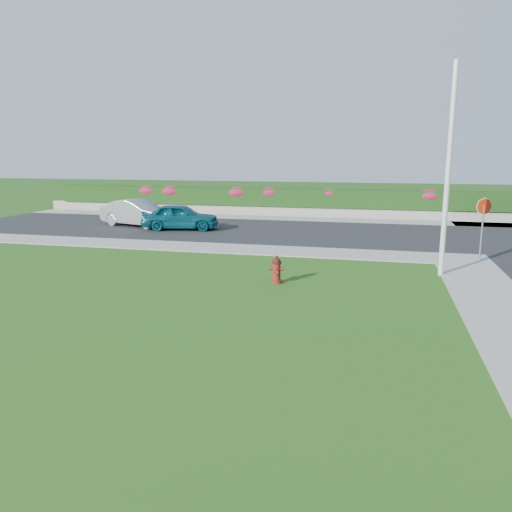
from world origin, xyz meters
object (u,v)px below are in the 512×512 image
(fire_hydrant, at_px, (276,270))
(sedan_silver, at_px, (138,213))
(sedan_teal, at_px, (180,217))
(utility_pole, at_px, (448,172))
(stop_sign, at_px, (483,215))

(fire_hydrant, height_order, sedan_silver, sedan_silver)
(sedan_teal, relative_size, sedan_silver, 0.90)
(sedan_teal, xyz_separation_m, sedan_silver, (-2.61, 0.59, 0.05))
(sedan_teal, bearing_deg, utility_pole, -132.95)
(fire_hydrant, relative_size, sedan_teal, 0.22)
(fire_hydrant, bearing_deg, sedan_silver, 127.24)
(sedan_teal, relative_size, utility_pole, 0.59)
(fire_hydrant, relative_size, sedan_silver, 0.20)
(fire_hydrant, xyz_separation_m, sedan_silver, (-9.43, 9.81, 0.34))
(sedan_teal, relative_size, stop_sign, 1.68)
(fire_hydrant, xyz_separation_m, stop_sign, (6.47, 4.86, 1.27))
(sedan_teal, bearing_deg, sedan_silver, 65.34)
(sedan_teal, xyz_separation_m, utility_pole, (11.68, -7.04, 2.54))
(sedan_teal, distance_m, sedan_silver, 2.68)
(utility_pole, distance_m, stop_sign, 3.50)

